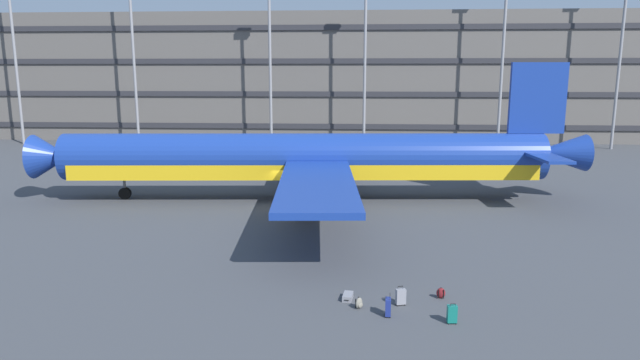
{
  "coord_description": "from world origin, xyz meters",
  "views": [
    {
      "loc": [
        4.84,
        -38.48,
        9.42
      ],
      "look_at": [
        2.67,
        -5.48,
        3.0
      ],
      "focal_mm": 31.11,
      "sensor_mm": 36.0,
      "label": 1
    }
  ],
  "objects": [
    {
      "name": "backpack_upright",
      "position": [
        8.51,
        -16.03,
        0.22
      ],
      "size": [
        0.39,
        0.29,
        0.51
      ],
      "color": "maroon",
      "rests_on": "ground_plane"
    },
    {
      "name": "light_mast_right",
      "position": [
        22.74,
        32.75,
        13.61
      ],
      "size": [
        1.8,
        0.5,
        23.79
      ],
      "color": "gray",
      "rests_on": "ground_plane"
    },
    {
      "name": "suitcase_scuffed",
      "position": [
        8.57,
        -18.45,
        0.39
      ],
      "size": [
        0.39,
        0.27,
        0.83
      ],
      "color": "#147266",
      "rests_on": "ground_plane"
    },
    {
      "name": "backpack_black",
      "position": [
        5.04,
        -17.33,
        0.22
      ],
      "size": [
        0.39,
        0.42,
        0.51
      ],
      "color": "gray",
      "rests_on": "ground_plane"
    },
    {
      "name": "ground_plane",
      "position": [
        0.0,
        0.0,
        0.0
      ],
      "size": [
        600.0,
        600.0,
        0.0
      ],
      "primitive_type": "plane",
      "color": "#424449"
    },
    {
      "name": "suitcase_purple",
      "position": [
        6.75,
        -16.86,
        0.37
      ],
      "size": [
        0.45,
        0.33,
        0.8
      ],
      "color": "gray",
      "rests_on": "ground_plane"
    },
    {
      "name": "suitcase_large",
      "position": [
        4.57,
        -16.42,
        0.12
      ],
      "size": [
        0.47,
        0.82,
        0.25
      ],
      "color": "gray",
      "rests_on": "ground_plane"
    },
    {
      "name": "light_mast_left",
      "position": [
        -23.9,
        32.75,
        13.93
      ],
      "size": [
        1.8,
        0.5,
        24.41
      ],
      "color": "gray",
      "rests_on": "ground_plane"
    },
    {
      "name": "light_mast_center_right",
      "position": [
        5.8,
        32.75,
        12.3
      ],
      "size": [
        1.8,
        0.5,
        21.23
      ],
      "color": "gray",
      "rests_on": "ground_plane"
    },
    {
      "name": "terminal_structure",
      "position": [
        0.0,
        45.64,
        8.76
      ],
      "size": [
        130.17,
        16.68,
        17.52
      ],
      "color": "#605B56",
      "rests_on": "ground_plane"
    },
    {
      "name": "suitcase_red",
      "position": [
        6.17,
        -17.96,
        0.39
      ],
      "size": [
        0.24,
        0.43,
        0.93
      ],
      "color": "navy",
      "rests_on": "ground_plane"
    },
    {
      "name": "light_mast_far_left",
      "position": [
        -39.76,
        32.75,
        14.73
      ],
      "size": [
        1.8,
        0.5,
        25.97
      ],
      "color": "gray",
      "rests_on": "ground_plane"
    },
    {
      "name": "light_mast_far_right",
      "position": [
        36.77,
        32.75,
        13.64
      ],
      "size": [
        1.8,
        0.5,
        23.83
      ],
      "color": "gray",
      "rests_on": "ground_plane"
    },
    {
      "name": "light_mast_center_left",
      "position": [
        -6.19,
        32.75,
        11.93
      ],
      "size": [
        1.8,
        0.5,
        20.52
      ],
      "color": "gray",
      "rests_on": "ground_plane"
    },
    {
      "name": "airliner",
      "position": [
        1.36,
        2.35,
        3.09
      ],
      "size": [
        41.36,
        33.62,
        10.16
      ],
      "color": "navy",
      "rests_on": "ground_plane"
    }
  ]
}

